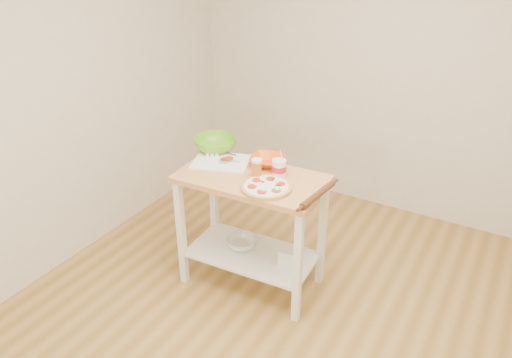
{
  "coord_description": "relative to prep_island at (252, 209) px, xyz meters",
  "views": [
    {
      "loc": [
        0.99,
        -1.98,
        2.46
      ],
      "look_at": [
        -0.56,
        0.67,
        0.86
      ],
      "focal_mm": 35.0,
      "sensor_mm": 36.0,
      "label": 1
    }
  ],
  "objects": [
    {
      "name": "shelf_glass_bowl",
      "position": [
        -0.11,
        0.03,
        -0.34
      ],
      "size": [
        0.23,
        0.23,
        0.07
      ],
      "primitive_type": "imported",
      "rotation": [
        0.0,
        0.0,
        0.01
      ],
      "color": "silver",
      "rests_on": "prep_island"
    },
    {
      "name": "cutting_board",
      "position": [
        -0.3,
        0.08,
        0.27
      ],
      "size": [
        0.48,
        0.41,
        0.04
      ],
      "rotation": [
        0.0,
        0.0,
        0.33
      ],
      "color": "white",
      "rests_on": "prep_island"
    },
    {
      "name": "yogurt_tub",
      "position": [
        0.16,
        0.1,
        0.32
      ],
      "size": [
        0.1,
        0.1,
        0.21
      ],
      "color": "white",
      "rests_on": "prep_island"
    },
    {
      "name": "prep_island",
      "position": [
        0.0,
        0.0,
        0.0
      ],
      "size": [
        1.04,
        0.61,
        0.9
      ],
      "rotation": [
        0.0,
        0.0,
        0.06
      ],
      "color": "tan",
      "rests_on": "ground"
    },
    {
      "name": "shelf_bin",
      "position": [
        0.3,
        0.02,
        -0.32
      ],
      "size": [
        0.14,
        0.14,
        0.13
      ],
      "primitive_type": "cube",
      "rotation": [
        0.0,
        0.0,
        0.06
      ],
      "color": "white",
      "rests_on": "prep_island"
    },
    {
      "name": "orange_bowl",
      "position": [
        0.01,
        0.21,
        0.29
      ],
      "size": [
        0.3,
        0.3,
        0.06
      ],
      "primitive_type": "imported",
      "rotation": [
        0.0,
        0.0,
        0.25
      ],
      "color": "#EE510C",
      "rests_on": "prep_island"
    },
    {
      "name": "room_shell",
      "position": [
        0.56,
        -0.62,
        0.71
      ],
      "size": [
        4.04,
        4.54,
        2.74
      ],
      "color": "#A67C3D",
      "rests_on": "ground"
    },
    {
      "name": "green_bowl",
      "position": [
        -0.46,
        0.23,
        0.31
      ],
      "size": [
        0.38,
        0.38,
        0.1
      ],
      "primitive_type": "imported",
      "rotation": [
        0.0,
        0.0,
        -0.18
      ],
      "color": "#61B01B",
      "rests_on": "prep_island"
    },
    {
      "name": "rolling_pin",
      "position": [
        0.51,
        -0.04,
        0.28
      ],
      "size": [
        0.08,
        0.38,
        0.04
      ],
      "primitive_type": "cylinder",
      "rotation": [
        1.57,
        0.0,
        -0.11
      ],
      "color": "#5A3014",
      "rests_on": "prep_island"
    },
    {
      "name": "pizza",
      "position": [
        0.18,
        -0.11,
        0.28
      ],
      "size": [
        0.33,
        0.33,
        0.05
      ],
      "rotation": [
        0.0,
        0.0,
        0.46
      ],
      "color": "#DFAB5F",
      "rests_on": "prep_island"
    },
    {
      "name": "beer_pint",
      "position": [
        0.05,
        -0.01,
        0.33
      ],
      "size": [
        0.07,
        0.07,
        0.14
      ],
      "color": "#B4621E",
      "rests_on": "prep_island"
    },
    {
      "name": "knife",
      "position": [
        -0.42,
        0.19,
        0.28
      ],
      "size": [
        0.27,
        0.04,
        0.01
      ],
      "rotation": [
        0.0,
        0.0,
        0.04
      ],
      "color": "silver",
      "rests_on": "cutting_board"
    },
    {
      "name": "spatula",
      "position": [
        -0.24,
        0.09,
        0.28
      ],
      "size": [
        0.14,
        0.11,
        0.01
      ],
      "rotation": [
        0.0,
        0.0,
        0.42
      ],
      "color": "#37BCB2",
      "rests_on": "cutting_board"
    }
  ]
}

